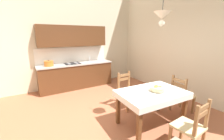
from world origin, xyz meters
TOP-DOWN VIEW (x-y plane):
  - ground_plane at (0.00, 0.00)m, footprint 5.81×6.10m
  - wall_back at (0.00, 2.81)m, footprint 5.81×0.12m
  - wall_right at (2.67, 0.00)m, footprint 0.12×6.10m
  - kitchen_cabinetry at (0.07, 2.48)m, footprint 2.60×0.63m
  - dining_table at (0.67, -0.63)m, footprint 1.42×0.99m
  - dining_chair_camera_side at (0.65, -1.49)m, footprint 0.45×0.45m
  - dining_chair_window_side at (1.69, -0.65)m, footprint 0.46×0.46m
  - dining_chair_kitchen_side at (0.73, 0.27)m, footprint 0.45×0.45m
  - fruit_bowl at (0.77, -0.68)m, footprint 0.30×0.30m
  - pendant_lamp at (0.78, -0.65)m, footprint 0.32×0.32m

SIDE VIEW (x-z plane):
  - ground_plane at x=0.00m, z-range -0.10..0.00m
  - dining_chair_camera_side at x=0.65m, z-range -0.02..0.91m
  - dining_chair_window_side at x=1.69m, z-range -0.02..0.91m
  - dining_chair_kitchen_side at x=0.73m, z-range -0.02..0.91m
  - dining_table at x=0.67m, z-range 0.24..1.00m
  - fruit_bowl at x=0.77m, z-range 0.75..0.87m
  - kitchen_cabinetry at x=0.07m, z-range -0.24..1.96m
  - wall_back at x=0.00m, z-range 0.00..4.23m
  - wall_right at x=2.67m, z-range 0.00..4.23m
  - pendant_lamp at x=0.78m, z-range 1.81..2.62m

